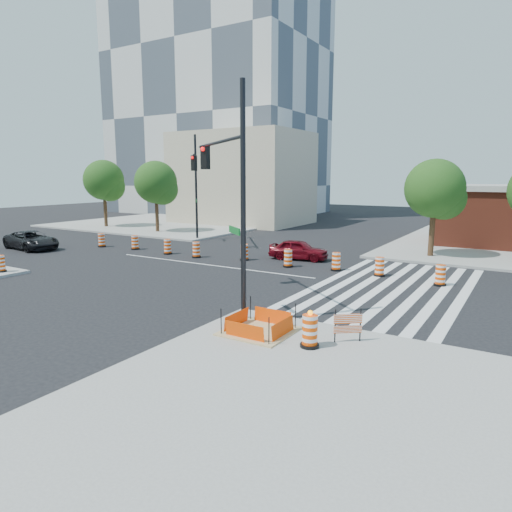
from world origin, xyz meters
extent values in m
plane|color=black|center=(0.00, 0.00, 0.00)|extent=(120.00, 120.00, 0.00)
cube|color=gray|center=(-18.00, 18.00, 0.07)|extent=(22.00, 22.00, 0.15)
cube|color=silver|center=(7.80, 0.00, 0.01)|extent=(0.45, 13.50, 0.01)
cube|color=silver|center=(8.70, 0.00, 0.01)|extent=(0.45, 13.50, 0.01)
cube|color=silver|center=(9.60, 0.00, 0.01)|extent=(0.45, 13.50, 0.01)
cube|color=silver|center=(10.50, 0.00, 0.01)|extent=(0.45, 13.50, 0.01)
cube|color=silver|center=(11.40, 0.00, 0.01)|extent=(0.45, 13.50, 0.01)
cube|color=silver|center=(12.30, 0.00, 0.01)|extent=(0.45, 13.50, 0.01)
cube|color=silver|center=(13.20, 0.00, 0.01)|extent=(0.45, 13.50, 0.01)
cube|color=silver|center=(14.10, 0.00, 0.01)|extent=(0.45, 13.50, 0.01)
cube|color=silver|center=(0.00, 0.00, 0.01)|extent=(14.00, 0.12, 0.01)
cube|color=tan|center=(9.00, -9.00, 0.17)|extent=(2.20, 2.20, 0.05)
cube|color=#EB4304|center=(9.00, -9.90, 0.43)|extent=(1.44, 0.02, 0.55)
cube|color=#EB4304|center=(9.00, -8.10, 0.43)|extent=(1.44, 0.02, 0.55)
cube|color=#EB4304|center=(8.10, -9.00, 0.43)|extent=(0.02, 1.44, 0.55)
cube|color=#EB4304|center=(9.90, -9.00, 0.43)|extent=(0.02, 1.44, 0.55)
cylinder|color=black|center=(8.10, -9.90, 0.60)|extent=(0.04, 0.04, 0.90)
cylinder|color=black|center=(9.90, -9.90, 0.60)|extent=(0.04, 0.04, 0.90)
cylinder|color=black|center=(8.10, -8.10, 0.60)|extent=(0.04, 0.04, 0.90)
cylinder|color=black|center=(9.90, -8.10, 0.60)|extent=(0.04, 0.04, 0.90)
cube|color=beige|center=(-24.00, 34.00, 22.50)|extent=(28.00, 18.00, 45.00)
cube|color=tan|center=(-12.00, 22.00, 5.00)|extent=(14.00, 10.00, 10.00)
imported|color=#5E0811|center=(3.82, 4.48, 0.64)|extent=(3.97, 2.09, 1.29)
imported|color=black|center=(-14.68, -1.98, 0.67)|extent=(5.02, 2.72, 1.34)
cylinder|color=black|center=(7.80, -8.09, 4.32)|extent=(0.19, 0.19, 8.35)
cylinder|color=black|center=(5.34, -6.15, 6.62)|extent=(4.99, 3.98, 0.13)
cube|color=black|center=(3.62, -4.79, 6.10)|extent=(0.33, 0.29, 1.04)
sphere|color=#FF0C0C|center=(3.62, -4.97, 6.46)|extent=(0.19, 0.19, 0.19)
cube|color=#0C591E|center=(6.98, -7.44, 3.28)|extent=(1.01, 0.81, 0.26)
cylinder|color=black|center=(-7.51, 8.27, 4.37)|extent=(0.19, 0.19, 8.45)
cylinder|color=black|center=(-5.57, 5.77, 6.70)|extent=(3.99, 5.08, 0.13)
cube|color=black|center=(-4.21, 4.02, 6.17)|extent=(0.34, 0.30, 1.06)
sphere|color=#FF0C0C|center=(-4.21, 3.84, 6.54)|extent=(0.19, 0.19, 0.19)
cube|color=#0C591E|center=(-6.86, 7.43, 3.32)|extent=(0.81, 1.03, 0.26)
cylinder|color=black|center=(11.02, -9.36, 0.20)|extent=(0.59, 0.59, 0.10)
cylinder|color=#F04505|center=(11.02, -9.36, 0.69)|extent=(0.47, 0.47, 0.93)
sphere|color=#FF990C|center=(11.02, -9.36, 1.23)|extent=(0.16, 0.16, 0.16)
cylinder|color=black|center=(-7.92, -8.05, 0.19)|extent=(0.53, 0.53, 0.09)
cylinder|color=#F04505|center=(-7.92, -8.05, 0.63)|extent=(0.42, 0.42, 0.84)
cube|color=#F04505|center=(11.84, -8.33, 0.90)|extent=(0.74, 0.59, 0.30)
cube|color=#F04505|center=(11.84, -8.33, 0.56)|extent=(0.74, 0.59, 0.23)
cylinder|color=black|center=(11.52, -8.58, 0.68)|extent=(0.04, 0.04, 1.07)
cylinder|color=black|center=(12.16, -8.08, 0.68)|extent=(0.04, 0.04, 1.07)
cylinder|color=#382314|center=(-21.31, 10.50, 2.16)|extent=(0.35, 0.35, 4.33)
sphere|color=#1C4814|center=(-21.31, 10.50, 4.87)|extent=(4.06, 4.06, 4.06)
sphere|color=#1C4814|center=(-20.77, 10.83, 4.19)|extent=(2.98, 2.98, 2.98)
sphere|color=#1C4814|center=(-21.75, 10.29, 4.46)|extent=(2.71, 2.71, 2.71)
cylinder|color=#382314|center=(-13.69, 10.04, 2.09)|extent=(0.33, 0.33, 4.19)
sphere|color=#1C4814|center=(-13.69, 10.04, 4.71)|extent=(3.92, 3.92, 3.92)
sphere|color=#1C4814|center=(-13.18, 10.35, 4.05)|extent=(2.88, 2.88, 2.88)
sphere|color=#1C4814|center=(-14.10, 9.84, 4.32)|extent=(2.62, 2.62, 2.62)
cylinder|color=#382314|center=(10.89, 9.52, 2.00)|extent=(0.35, 0.35, 4.00)
sphere|color=#1C4814|center=(10.89, 9.52, 4.50)|extent=(3.75, 3.75, 3.75)
sphere|color=#1C4814|center=(11.45, 9.85, 3.87)|extent=(2.75, 2.75, 2.75)
sphere|color=#1C4814|center=(10.45, 9.30, 4.12)|extent=(2.50, 2.50, 2.50)
cylinder|color=black|center=(-11.19, 1.44, 0.05)|extent=(0.60, 0.60, 0.10)
cylinder|color=#F04505|center=(-11.19, 1.44, 0.55)|extent=(0.48, 0.48, 0.95)
cylinder|color=black|center=(-8.14, 1.89, 0.05)|extent=(0.60, 0.60, 0.10)
cylinder|color=#F04505|center=(-8.14, 1.89, 0.55)|extent=(0.48, 0.48, 0.95)
cylinder|color=black|center=(-4.74, 1.62, 0.05)|extent=(0.60, 0.60, 0.10)
cylinder|color=#F04505|center=(-4.74, 1.62, 0.55)|extent=(0.48, 0.48, 0.95)
cylinder|color=black|center=(-2.22, 1.61, 0.05)|extent=(0.60, 0.60, 0.10)
cylinder|color=#F04505|center=(-2.22, 1.61, 0.55)|extent=(0.48, 0.48, 0.95)
cylinder|color=black|center=(0.99, 2.45, 0.05)|extent=(0.60, 0.60, 0.10)
cylinder|color=#F04505|center=(0.99, 2.45, 0.55)|extent=(0.48, 0.48, 0.95)
sphere|color=#FF990C|center=(0.99, 2.45, 1.10)|extent=(0.16, 0.16, 0.16)
cylinder|color=black|center=(4.37, 1.95, 0.05)|extent=(0.60, 0.60, 0.10)
cylinder|color=#F04505|center=(4.37, 1.95, 0.55)|extent=(0.48, 0.48, 0.95)
cylinder|color=black|center=(7.16, 2.47, 0.05)|extent=(0.60, 0.60, 0.10)
cylinder|color=#F04505|center=(7.16, 2.47, 0.55)|extent=(0.48, 0.48, 0.95)
cylinder|color=black|center=(9.69, 2.29, 0.05)|extent=(0.60, 0.60, 0.10)
cylinder|color=#F04505|center=(9.69, 2.29, 0.55)|extent=(0.48, 0.48, 0.95)
cylinder|color=black|center=(12.84, 1.73, 0.05)|extent=(0.60, 0.60, 0.10)
cylinder|color=#F04505|center=(12.84, 1.73, 0.55)|extent=(0.48, 0.48, 0.95)
camera|label=1|loc=(16.53, -21.46, 5.29)|focal=32.00mm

